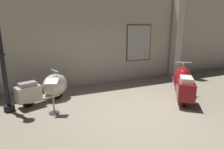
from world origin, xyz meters
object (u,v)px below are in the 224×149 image
(scooter_1, at_px, (183,82))
(info_stanchion, at_px, (53,100))
(scooter_0, at_px, (47,88))
(lamppost, at_px, (1,53))

(scooter_1, height_order, info_stanchion, scooter_1)
(scooter_0, relative_size, info_stanchion, 1.68)
(scooter_0, distance_m, scooter_1, 4.32)
(lamppost, relative_size, info_stanchion, 3.08)
(scooter_0, xyz_separation_m, lamppost, (-1.05, -0.33, 1.18))
(scooter_1, distance_m, info_stanchion, 4.05)
(scooter_0, bearing_deg, info_stanchion, -106.73)
(info_stanchion, bearing_deg, scooter_1, -5.84)
(lamppost, height_order, info_stanchion, lamppost)
(info_stanchion, bearing_deg, lamppost, 150.47)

